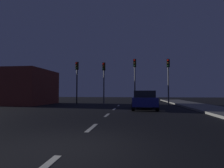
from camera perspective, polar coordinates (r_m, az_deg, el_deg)
The scene contains 11 objects.
ground_plane at distance 11.23m, azimuth -1.13°, elevation -9.53°, with size 80.00×80.00×0.00m, color black.
lane_stripe_second at distance 6.95m, azimuth -6.48°, elevation -13.70°, with size 0.16×1.60×0.01m, color silver.
lane_stripe_third at distance 10.64m, azimuth -1.60°, elevation -9.89°, with size 0.16×1.60×0.01m, color silver.
lane_stripe_fourth at distance 14.39m, azimuth 0.72°, elevation -8.02°, with size 0.16×1.60×0.01m, color silver.
lane_stripe_fifth at distance 18.16m, azimuth 2.06°, elevation -6.92°, with size 0.16×1.60×0.01m, color silver.
traffic_signal_far_left at distance 20.92m, azimuth -11.16°, elevation 3.02°, with size 0.32×0.38×4.86m.
traffic_signal_center_left at distance 20.15m, azimuth -2.62°, elevation 2.94°, with size 0.32×0.38×4.73m.
traffic_signal_center_right at distance 19.88m, azimuth 7.30°, elevation 3.63°, with size 0.32×0.38×5.05m.
traffic_signal_far_right at distance 20.21m, azimuth 17.55°, elevation 3.48°, with size 0.32×0.38×4.96m.
car_stopped_ahead at distance 14.30m, azimuth 10.31°, elevation -5.01°, with size 1.98×3.90×1.47m.
storefront_left at distance 22.56m, azimuth -26.57°, elevation -0.91°, with size 5.83×6.13×3.87m, color maroon.
Camera 1 is at (1.60, -4.04, 1.33)m, focal length 28.56 mm.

